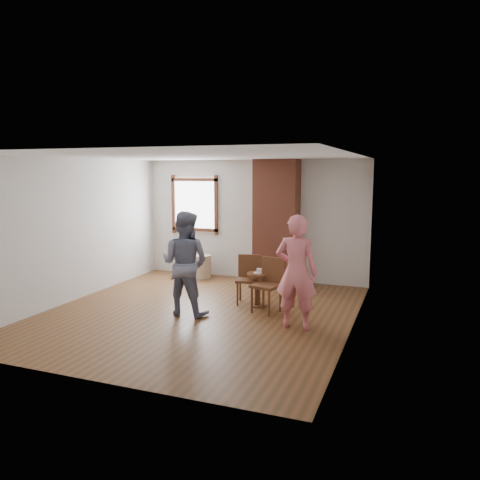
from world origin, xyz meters
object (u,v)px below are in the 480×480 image
(side_table, at_px, (259,284))
(stoneware_crock, at_px, (202,266))
(dining_chair_right, at_px, (269,282))
(man, at_px, (185,263))
(dining_chair_left, at_px, (248,276))
(person_pink, at_px, (296,272))

(side_table, bearing_deg, stoneware_crock, 138.35)
(dining_chair_right, xyz_separation_m, side_table, (-0.26, 0.22, -0.11))
(man, bearing_deg, dining_chair_left, -125.62)
(side_table, bearing_deg, dining_chair_right, -40.92)
(side_table, relative_size, person_pink, 0.35)
(dining_chair_left, distance_m, person_pink, 1.62)
(man, xyz_separation_m, person_pink, (1.88, -0.05, 0.01))
(stoneware_crock, bearing_deg, man, -70.59)
(stoneware_crock, relative_size, dining_chair_left, 0.59)
(man, distance_m, person_pink, 1.88)
(stoneware_crock, relative_size, person_pink, 0.29)
(dining_chair_left, bearing_deg, side_table, -46.13)
(stoneware_crock, xyz_separation_m, man, (0.89, -2.53, 0.60))
(dining_chair_right, height_order, man, man)
(stoneware_crock, bearing_deg, dining_chair_left, -42.65)
(dining_chair_right, relative_size, man, 0.53)
(man, relative_size, person_pink, 0.99)
(stoneware_crock, height_order, dining_chair_right, dining_chair_right)
(stoneware_crock, relative_size, side_table, 0.85)
(dining_chair_left, distance_m, man, 1.32)
(dining_chair_right, relative_size, side_table, 1.52)
(stoneware_crock, distance_m, person_pink, 3.84)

